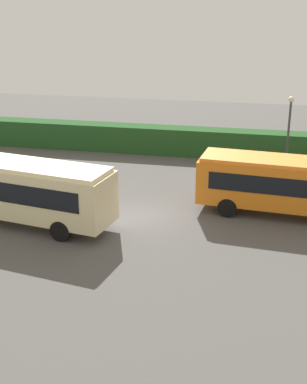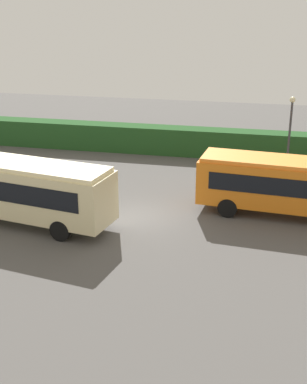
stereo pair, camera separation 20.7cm
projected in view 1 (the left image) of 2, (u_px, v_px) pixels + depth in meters
ground_plane at (134, 218)px, 27.16m from camera, size 64.00×64.00×0.00m
bus_cream at (17, 188)px, 26.03m from camera, size 10.19×4.10×3.15m
bus_orange at (286, 183)px, 26.92m from camera, size 9.05×3.19×2.98m
person_left at (87, 186)px, 29.07m from camera, size 0.47×0.46×1.64m
person_center at (249, 181)px, 29.75m from camera, size 0.55×0.49×1.72m
hedge_row at (174, 141)px, 37.68m from camera, size 44.00×1.55×1.91m
lamppost at (289, 125)px, 33.03m from camera, size 0.36×0.36×4.87m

